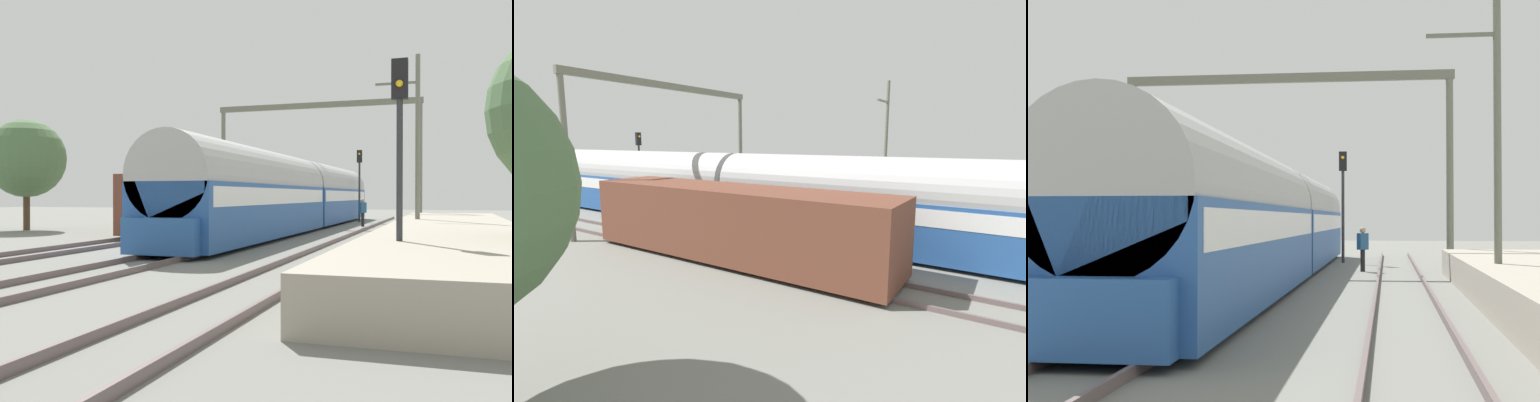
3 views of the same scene
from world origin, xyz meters
The scene contains 11 objects.
ground centered at (0.00, 0.00, 0.00)m, with size 120.00×120.00×0.00m, color slate.
track_far_west centered at (-4.39, 0.00, 0.08)m, with size 1.52×60.00×0.16m.
track_west centered at (0.00, 0.00, 0.08)m, with size 1.52×60.00×0.16m.
track_east centered at (4.39, 0.00, 0.08)m, with size 1.52×60.00×0.16m.
platform centered at (8.20, 2.00, 0.45)m, with size 4.40×28.00×0.90m.
passenger_train centered at (0.00, 12.33, 1.97)m, with size 2.93×32.85×3.82m.
freight_car centered at (-4.39, 9.00, 1.47)m, with size 2.80×13.00×2.70m.
person_crossing centered at (3.02, 16.46, 1.03)m, with size 0.46×0.44×1.73m.
railway_signal_far centered at (1.92, 22.50, 3.32)m, with size 0.36×0.30×5.19m.
catenary_gantry centered at (0.00, 16.90, 5.68)m, with size 13.17×0.28×7.86m.
catenary_pole_east_mid centered at (6.74, 6.50, 4.15)m, with size 1.90×0.20×8.00m.
Camera 2 is at (-15.85, -0.28, 4.66)m, focal length 26.93 mm.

